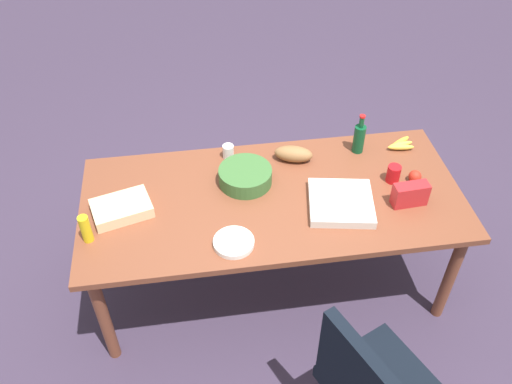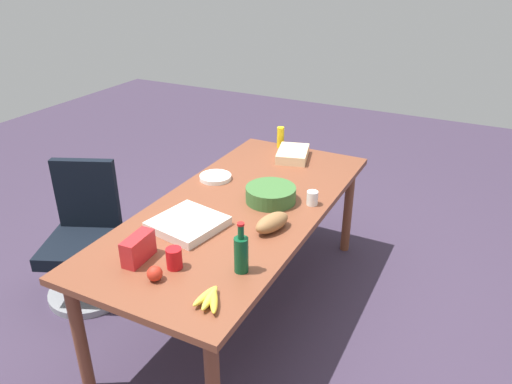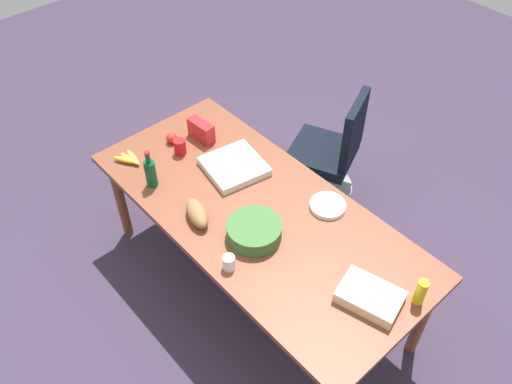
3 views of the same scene
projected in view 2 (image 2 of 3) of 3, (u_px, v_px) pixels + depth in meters
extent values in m
plane|color=#3B2F44|center=(241.00, 305.00, 3.41)|extent=(10.00, 10.00, 0.00)
cube|color=brown|center=(240.00, 208.00, 3.07)|extent=(2.22, 1.01, 0.04)
cylinder|color=brown|center=(255.00, 188.00, 4.23)|extent=(0.07, 0.07, 0.75)
cylinder|color=brown|center=(80.00, 338.00, 2.60)|extent=(0.07, 0.07, 0.75)
cylinder|color=brown|center=(348.00, 209.00, 3.89)|extent=(0.07, 0.07, 0.75)
cylinder|color=gray|center=(90.00, 291.00, 3.51)|extent=(0.56, 0.56, 0.05)
cylinder|color=gray|center=(85.00, 268.00, 3.42)|extent=(0.06, 0.06, 0.35)
cube|color=black|center=(81.00, 247.00, 3.35)|extent=(0.63, 0.63, 0.09)
cube|color=black|center=(87.00, 194.00, 3.41)|extent=(0.23, 0.42, 0.51)
cylinder|color=#396631|center=(271.00, 194.00, 3.09)|extent=(0.35, 0.35, 0.10)
cube|color=silver|center=(188.00, 223.00, 2.81)|extent=(0.42, 0.42, 0.05)
cube|color=beige|center=(293.00, 154.00, 3.74)|extent=(0.37, 0.30, 0.07)
cube|color=red|center=(138.00, 248.00, 2.49)|extent=(0.20, 0.09, 0.14)
sphere|color=red|center=(155.00, 274.00, 2.35)|extent=(0.09, 0.09, 0.08)
cylinder|color=white|center=(215.00, 177.00, 3.41)|extent=(0.24, 0.24, 0.03)
ellipsoid|color=gold|center=(205.00, 296.00, 2.22)|extent=(0.17, 0.06, 0.04)
ellipsoid|color=gold|center=(210.00, 298.00, 2.20)|extent=(0.17, 0.06, 0.04)
ellipsoid|color=yellow|center=(214.00, 301.00, 2.19)|extent=(0.16, 0.12, 0.04)
cylinder|color=yellow|center=(281.00, 137.00, 3.93)|extent=(0.06, 0.06, 0.17)
cylinder|color=#0D4928|center=(241.00, 255.00, 2.39)|extent=(0.07, 0.07, 0.19)
cylinder|color=#0D4928|center=(241.00, 232.00, 2.34)|extent=(0.03, 0.03, 0.07)
cylinder|color=red|center=(241.00, 224.00, 2.32)|extent=(0.04, 0.04, 0.01)
cylinder|color=white|center=(312.00, 198.00, 3.05)|extent=(0.08, 0.08, 0.09)
cylinder|color=red|center=(174.00, 258.00, 2.44)|extent=(0.08, 0.08, 0.11)
ellipsoid|color=olive|center=(272.00, 223.00, 2.77)|extent=(0.26, 0.18, 0.10)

